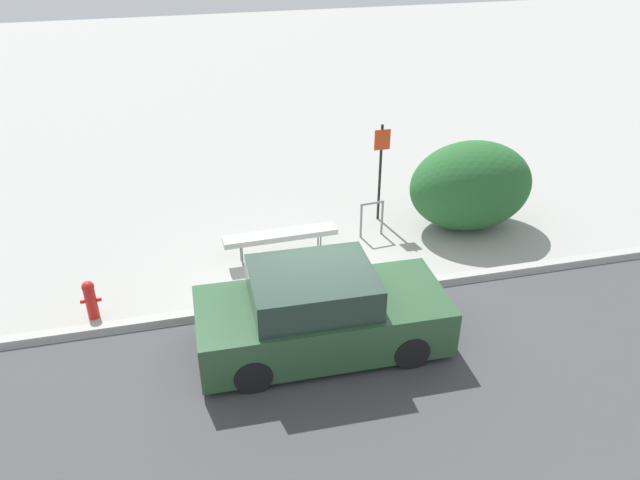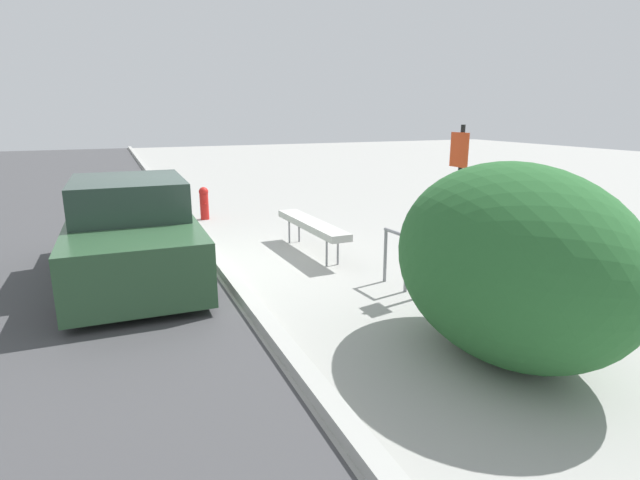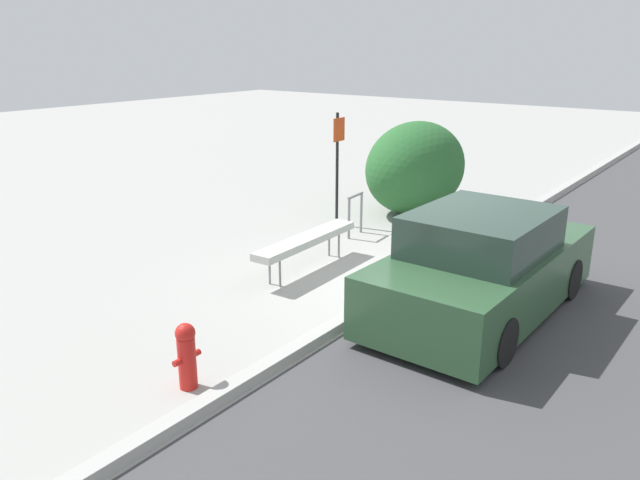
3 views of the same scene
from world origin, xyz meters
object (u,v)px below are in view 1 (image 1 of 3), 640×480
(sign_post, at_px, (381,164))
(fire_hydrant, at_px, (90,298))
(parked_car_near, at_px, (320,314))
(bench, at_px, (281,236))
(bike_rack, at_px, (372,215))

(sign_post, distance_m, fire_hydrant, 6.71)
(sign_post, distance_m, parked_car_near, 4.84)
(bench, bearing_deg, fire_hydrant, -163.50)
(parked_car_near, bearing_deg, sign_post, 60.92)
(bike_rack, bearing_deg, fire_hydrant, -163.90)
(bench, xyz_separation_m, sign_post, (2.51, 1.15, 0.86))
(bike_rack, distance_m, parked_car_near, 3.98)
(sign_post, bearing_deg, bike_rack, -119.26)
(bike_rack, height_order, parked_car_near, parked_car_near)
(bench, relative_size, fire_hydrant, 3.12)
(bench, distance_m, bike_rack, 2.16)
(parked_car_near, bearing_deg, fire_hydrant, 156.18)
(fire_hydrant, distance_m, parked_car_near, 4.19)
(bench, bearing_deg, bike_rack, 9.78)
(bike_rack, height_order, fire_hydrant, bike_rack)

